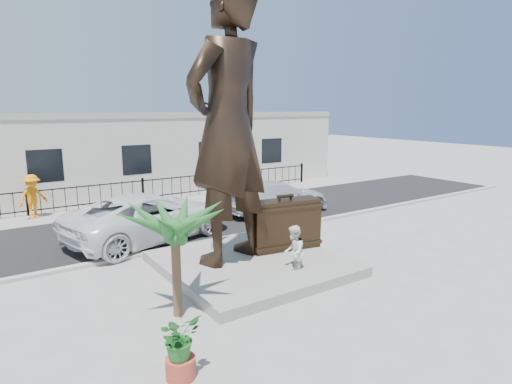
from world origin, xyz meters
TOP-DOWN VIEW (x-y plane):
  - ground at (0.00, 0.00)m, footprint 100.00×100.00m
  - street at (0.00, 8.00)m, footprint 40.00×7.00m
  - curb at (0.00, 4.50)m, footprint 40.00×0.25m
  - far_sidewalk at (0.00, 12.00)m, footprint 40.00×2.50m
  - plinth at (-0.50, 1.50)m, footprint 5.20×5.20m
  - fence at (0.00, 12.80)m, footprint 22.00×0.10m
  - building at (0.00, 17.00)m, footprint 28.00×7.00m
  - statue at (-1.09, 1.88)m, footprint 3.44×2.76m
  - suitcase at (0.99, 1.75)m, footprint 2.46×1.13m
  - tourist at (0.08, 0.14)m, footprint 0.98×0.97m
  - car_white at (-2.06, 6.17)m, footprint 6.94×4.46m
  - car_silver at (4.52, 6.92)m, footprint 5.35×2.40m
  - worker at (-5.31, 12.15)m, footprint 1.49×1.22m
  - palm_tree at (-3.70, -0.10)m, footprint 1.80×1.80m
  - planter at (-4.66, -2.40)m, footprint 0.56×0.56m
  - shrub at (-4.66, -2.40)m, footprint 0.89×0.82m

SIDE VIEW (x-z plane):
  - ground at x=0.00m, z-range 0.00..0.00m
  - palm_tree at x=-3.70m, z-range -1.60..1.60m
  - street at x=0.00m, z-range 0.00..0.01m
  - far_sidewalk at x=0.00m, z-range 0.00..0.02m
  - curb at x=0.00m, z-range 0.00..0.12m
  - plinth at x=-0.50m, z-range 0.00..0.30m
  - planter at x=-4.66m, z-range 0.00..0.40m
  - fence at x=0.00m, z-range 0.00..1.20m
  - car_silver at x=4.52m, z-range 0.01..1.53m
  - tourist at x=0.08m, z-range 0.00..1.60m
  - shrub at x=-4.66m, z-range 0.40..1.25m
  - car_white at x=-2.06m, z-range 0.01..1.79m
  - worker at x=-5.31m, z-range 0.02..2.02m
  - suitcase at x=0.99m, z-range 0.30..1.97m
  - building at x=0.00m, z-range 0.00..4.40m
  - statue at x=-1.09m, z-range 0.30..8.52m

